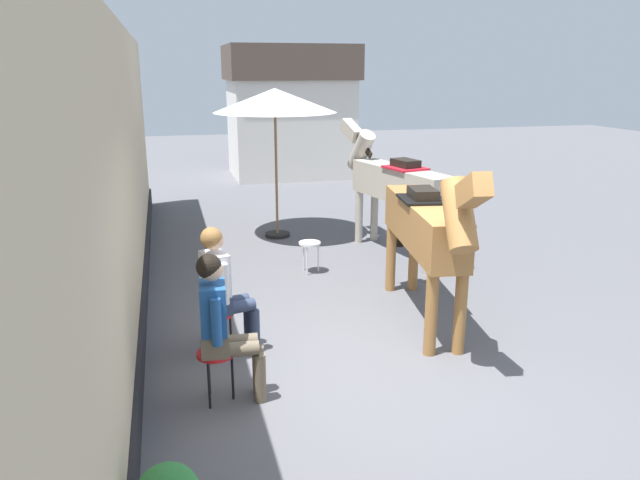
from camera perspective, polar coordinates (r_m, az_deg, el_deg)
ground_plane at (r=8.90m, az=-0.37°, el=-3.28°), size 40.00×40.00×0.00m
pub_facade_wall at (r=6.82m, az=-18.46°, el=3.39°), size 0.34×14.00×3.40m
distant_cottage at (r=17.13m, az=-2.83°, el=12.06°), size 3.40×2.60×3.50m
seated_visitor_near at (r=5.45m, az=-9.20°, el=-7.45°), size 0.61×0.49×1.39m
seated_visitor_far at (r=6.32m, az=-9.18°, el=-4.12°), size 0.61×0.48×1.39m
saddled_horse_near at (r=7.04m, az=9.95°, el=1.18°), size 0.76×2.98×2.06m
saddled_horse_far at (r=9.71m, az=7.11°, el=5.29°), size 0.96×2.95×2.06m
cafe_parasol at (r=10.57m, az=-4.24°, el=12.79°), size 2.10×2.10×2.58m
spare_stool_white at (r=8.90m, az=-0.97°, el=-0.56°), size 0.32×0.32×0.46m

